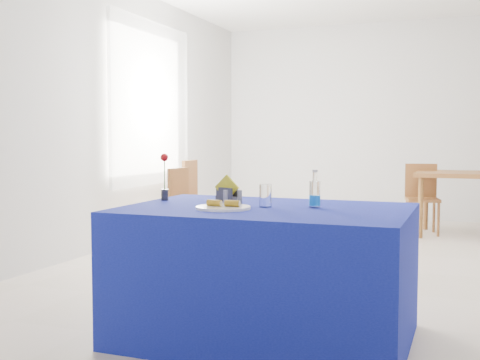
% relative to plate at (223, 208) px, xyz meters
% --- Properties ---
extents(floor, '(7.00, 7.00, 0.00)m').
position_rel_plate_xyz_m(floor, '(0.27, 2.22, -0.77)').
color(floor, beige).
rests_on(floor, ground).
extents(room_shell, '(7.00, 7.00, 7.00)m').
position_rel_plate_xyz_m(room_shell, '(0.27, 2.22, 0.98)').
color(room_shell, silver).
rests_on(room_shell, ground).
extents(window_pane, '(0.04, 1.50, 1.60)m').
position_rel_plate_xyz_m(window_pane, '(-2.20, 3.02, 0.78)').
color(window_pane, white).
rests_on(window_pane, room_shell).
extents(curtain, '(0.04, 1.75, 1.85)m').
position_rel_plate_xyz_m(curtain, '(-2.13, 3.02, 0.78)').
color(curtain, white).
rests_on(curtain, room_shell).
extents(plate, '(0.31, 0.31, 0.01)m').
position_rel_plate_xyz_m(plate, '(0.00, 0.00, 0.00)').
color(plate, white).
rests_on(plate, blue_table).
extents(drinking_glass, '(0.07, 0.07, 0.13)m').
position_rel_plate_xyz_m(drinking_glass, '(0.19, 0.18, 0.06)').
color(drinking_glass, white).
rests_on(drinking_glass, blue_table).
extents(salt_shaker, '(0.03, 0.03, 0.08)m').
position_rel_plate_xyz_m(salt_shaker, '(-0.08, 0.22, 0.04)').
color(salt_shaker, gray).
rests_on(salt_shaker, blue_table).
extents(pepper_shaker, '(0.03, 0.03, 0.08)m').
position_rel_plate_xyz_m(pepper_shaker, '(-0.00, 0.27, 0.04)').
color(pepper_shaker, slate).
rests_on(pepper_shaker, blue_table).
extents(blue_table, '(1.60, 1.10, 0.76)m').
position_rel_plate_xyz_m(blue_table, '(0.20, 0.16, -0.39)').
color(blue_table, navy).
rests_on(blue_table, floor).
extents(water_bottle, '(0.06, 0.06, 0.21)m').
position_rel_plate_xyz_m(water_bottle, '(0.46, 0.25, 0.06)').
color(water_bottle, silver).
rests_on(water_bottle, blue_table).
extents(napkin_holder, '(0.16, 0.10, 0.17)m').
position_rel_plate_xyz_m(napkin_holder, '(-0.12, 0.35, 0.04)').
color(napkin_holder, '#3B3B40').
rests_on(napkin_holder, blue_table).
extents(rose_vase, '(0.05, 0.05, 0.30)m').
position_rel_plate_xyz_m(rose_vase, '(-0.52, 0.29, 0.14)').
color(rose_vase, '#26262B').
rests_on(rose_vase, blue_table).
extents(oak_table, '(1.38, 0.90, 0.76)m').
position_rel_plate_xyz_m(oak_table, '(1.37, 4.44, -0.09)').
color(oak_table, brown).
rests_on(oak_table, floor).
extents(chair_bg_left, '(0.45, 0.45, 0.84)m').
position_rel_plate_xyz_m(chair_bg_left, '(0.74, 4.48, -0.28)').
color(chair_bg_left, brown).
rests_on(chair_bg_left, floor).
extents(chair_win_a, '(0.40, 0.40, 0.84)m').
position_rel_plate_xyz_m(chair_win_a, '(-1.51, 2.62, -0.28)').
color(chair_win_a, brown).
rests_on(chair_win_a, floor).
extents(chair_win_b, '(0.42, 0.42, 0.89)m').
position_rel_plate_xyz_m(chair_win_b, '(-1.73, 3.38, -0.25)').
color(chair_win_b, brown).
rests_on(chair_win_b, floor).
extents(banana_pieces, '(0.19, 0.06, 0.04)m').
position_rel_plate_xyz_m(banana_pieces, '(0.00, -0.00, 0.03)').
color(banana_pieces, yellow).
rests_on(banana_pieces, plate).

